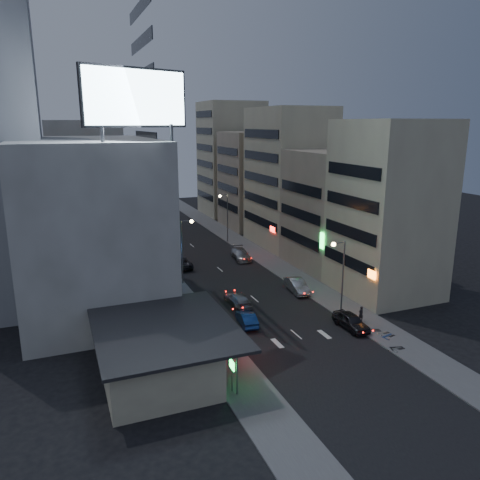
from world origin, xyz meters
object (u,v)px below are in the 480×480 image
parked_car_right_far (241,254)px  road_car_blue (247,318)px  scooter_silver_b (386,326)px  scooter_blue (391,328)px  scooter_black_a (403,341)px  parked_car_left (181,263)px  road_car_silver (238,299)px  scooter_silver_a (401,341)px  person (361,314)px  parked_car_right_near (351,321)px  parked_car_right_mid (297,286)px  scooter_black_b (380,324)px

parked_car_right_far → road_car_blue: size_ratio=1.30×
parked_car_right_far → scooter_silver_b: size_ratio=3.00×
scooter_blue → scooter_black_a: bearing=149.3°
parked_car_left → parked_car_right_far: 9.30m
parked_car_right_far → scooter_black_a: parked_car_right_far is taller
road_car_silver → scooter_silver_a: bearing=123.2°
person → road_car_silver: bearing=-46.7°
parked_car_right_near → road_car_silver: parked_car_right_near is taller
person → parked_car_left: bearing=-68.9°
parked_car_right_mid → scooter_blue: (2.70, -13.62, -0.08)m
parked_car_right_near → scooter_silver_b: (2.70, -1.94, -0.11)m
parked_car_left → person: size_ratio=3.37×
road_car_silver → person: person is taller
road_car_blue → scooter_silver_a: size_ratio=2.31×
road_car_blue → road_car_silver: 5.23m
parked_car_right_mid → road_car_blue: parked_car_right_mid is taller
parked_car_right_far → person: (2.94, -25.37, 0.12)m
parked_car_right_near → road_car_blue: size_ratio=1.10×
person → scooter_black_b: 2.37m
road_car_silver → scooter_blue: (10.78, -12.26, 0.02)m
road_car_silver → scooter_black_b: (10.42, -11.05, 0.00)m
scooter_silver_a → scooter_black_b: scooter_black_b is taller
scooter_silver_a → scooter_black_b: (0.51, 3.71, 0.03)m
scooter_black_a → parked_car_right_mid: bearing=23.2°
scooter_black_b → scooter_silver_b: size_ratio=1.06×
parked_car_right_near → scooter_silver_a: (1.83, -5.07, -0.11)m
road_car_silver → scooter_silver_a: 17.78m
parked_car_right_mid → road_car_blue: bearing=-138.6°
parked_car_left → scooter_black_a: size_ratio=2.90×
road_car_blue → parked_car_right_near: bearing=160.7°
road_car_blue → scooter_black_b: road_car_blue is taller
person → scooter_silver_b: bearing=101.8°
parked_car_right_far → road_car_silver: (-6.96, -16.61, -0.08)m
scooter_silver_b → road_car_blue: bearing=58.1°
road_car_silver → scooter_silver_b: (10.78, -11.64, -0.03)m
scooter_silver_a → scooter_blue: bearing=-24.1°
parked_car_right_far → road_car_silver: parked_car_right_far is taller
scooter_blue → scooter_silver_b: size_ratio=1.09×
scooter_black_b → scooter_silver_b: 0.69m
scooter_blue → parked_car_left: bearing=10.4°
parked_car_left → scooter_silver_b: bearing=115.8°
parked_car_right_near → road_car_silver: bearing=128.4°
scooter_blue → parked_car_right_near: bearing=31.9°
person → scooter_blue: (0.88, -3.51, -0.18)m
parked_car_right_mid → scooter_black_b: bearing=-73.1°
parked_car_left → scooter_black_b: 29.82m
parked_car_right_mid → parked_car_right_near: bearing=-83.8°
parked_car_right_far → scooter_black_b: size_ratio=2.83×
person → scooter_black_b: bearing=97.6°
parked_car_right_mid → scooter_silver_b: (2.70, -12.99, -0.13)m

